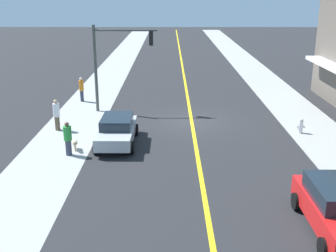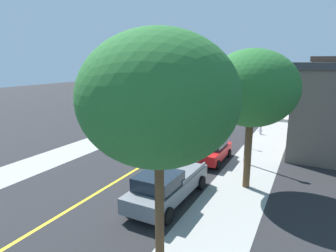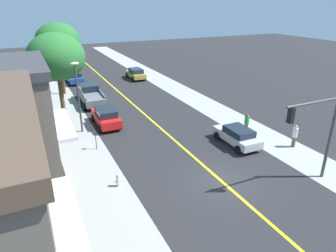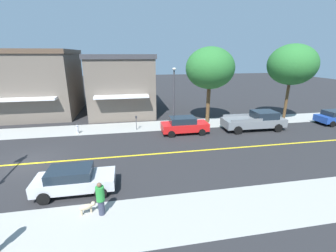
# 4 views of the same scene
# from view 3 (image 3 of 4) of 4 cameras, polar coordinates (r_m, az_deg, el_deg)

# --- Properties ---
(ground_plane) EXTENTS (140.00, 140.00, 0.00)m
(ground_plane) POSITION_cam_3_polar(r_m,az_deg,el_deg) (19.90, 9.96, -10.10)
(ground_plane) COLOR #262628
(sidewalk_left) EXTENTS (3.45, 126.00, 0.01)m
(sidewalk_left) POSITION_cam_3_polar(r_m,az_deg,el_deg) (17.41, -10.53, -15.47)
(sidewalk_left) COLOR #9E9E99
(sidewalk_left) RESTS_ON ground
(sidewalk_right) EXTENTS (3.45, 126.00, 0.01)m
(sidewalk_right) POSITION_cam_3_polar(r_m,az_deg,el_deg) (24.30, 24.01, -5.50)
(sidewalk_right) COLOR #9E9E99
(sidewalk_right) RESTS_ON ground
(road_centerline_stripe) EXTENTS (0.20, 126.00, 0.00)m
(road_centerline_stripe) POSITION_cam_3_polar(r_m,az_deg,el_deg) (19.90, 9.96, -10.10)
(road_centerline_stripe) COLOR yellow
(road_centerline_stripe) RESTS_ON ground
(street_tree_left_near) EXTENTS (5.10, 5.10, 8.07)m
(street_tree_left_near) POSITION_cam_3_polar(r_m,az_deg,el_deg) (29.79, -20.19, 12.01)
(street_tree_left_near) COLOR brown
(street_tree_left_near) RESTS_ON ground
(street_tree_right_corner) EXTENTS (5.01, 5.01, 8.37)m
(street_tree_right_corner) POSITION_cam_3_polar(r_m,az_deg,el_deg) (38.44, -19.92, 14.65)
(street_tree_right_corner) COLOR brown
(street_tree_right_corner) RESTS_ON ground
(fire_hydrant) EXTENTS (0.44, 0.24, 0.85)m
(fire_hydrant) POSITION_cam_3_polar(r_m,az_deg,el_deg) (19.14, -9.31, -10.00)
(fire_hydrant) COLOR silver
(fire_hydrant) RESTS_ON ground
(parking_meter) EXTENTS (0.12, 0.18, 1.45)m
(parking_meter) POSITION_cam_3_polar(r_m,az_deg,el_deg) (23.75, -13.38, -2.15)
(parking_meter) COLOR #4C4C51
(parking_meter) RESTS_ON ground
(traffic_light_mast) EXTENTS (4.15, 0.32, 5.67)m
(traffic_light_mast) POSITION_cam_3_polar(r_m,az_deg,el_deg) (19.90, 26.32, 0.08)
(traffic_light_mast) COLOR #474C47
(traffic_light_mast) RESTS_ON ground
(street_lamp) EXTENTS (0.70, 0.36, 6.05)m
(street_lamp) POSITION_cam_3_polar(r_m,az_deg,el_deg) (26.40, -16.57, 6.54)
(street_lamp) COLOR #38383D
(street_lamp) RESTS_ON ground
(red_sedan_left_curb) EXTENTS (2.03, 4.43, 1.62)m
(red_sedan_left_curb) POSITION_cam_3_polar(r_m,az_deg,el_deg) (28.18, -11.53, 1.73)
(red_sedan_left_curb) COLOR red
(red_sedan_left_curb) RESTS_ON ground
(gold_sedan_right_curb) EXTENTS (2.07, 4.31, 1.51)m
(gold_sedan_right_curb) POSITION_cam_3_polar(r_m,az_deg,el_deg) (45.00, -6.06, 9.75)
(gold_sedan_right_curb) COLOR #B29338
(gold_sedan_right_curb) RESTS_ON ground
(blue_sedan_left_curb) EXTENTS (2.20, 4.31, 1.49)m
(blue_sedan_left_curb) POSITION_cam_3_polar(r_m,az_deg,el_deg) (44.34, -17.18, 8.68)
(blue_sedan_left_curb) COLOR #1E429E
(blue_sedan_left_curb) RESTS_ON ground
(silver_sedan_right_curb) EXTENTS (2.00, 4.25, 1.44)m
(silver_sedan_right_curb) POSITION_cam_3_polar(r_m,az_deg,el_deg) (24.56, 12.82, -1.75)
(silver_sedan_right_curb) COLOR #B7BABF
(silver_sedan_right_curb) RESTS_ON ground
(grey_pickup_truck) EXTENTS (2.49, 6.20, 1.87)m
(grey_pickup_truck) POSITION_cam_3_polar(r_m,az_deg,el_deg) (35.01, -14.28, 5.74)
(grey_pickup_truck) COLOR slate
(grey_pickup_truck) RESTS_ON ground
(pedestrian_green_shirt) EXTENTS (0.39, 0.39, 1.70)m
(pedestrian_green_shirt) POSITION_cam_3_polar(r_m,az_deg,el_deg) (26.96, 14.50, 0.61)
(pedestrian_green_shirt) COLOR #33384C
(pedestrian_green_shirt) RESTS_ON ground
(pedestrian_white_shirt) EXTENTS (0.38, 0.38, 1.82)m
(pedestrian_white_shirt) POSITION_cam_3_polar(r_m,az_deg,el_deg) (25.43, 22.63, -1.65)
(pedestrian_white_shirt) COLOR brown
(pedestrian_white_shirt) RESTS_ON ground
(small_dog) EXTENTS (0.44, 0.77, 0.58)m
(small_dog) POSITION_cam_3_polar(r_m,az_deg,el_deg) (26.59, 15.02, -0.95)
(small_dog) COLOR #C6B28C
(small_dog) RESTS_ON ground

